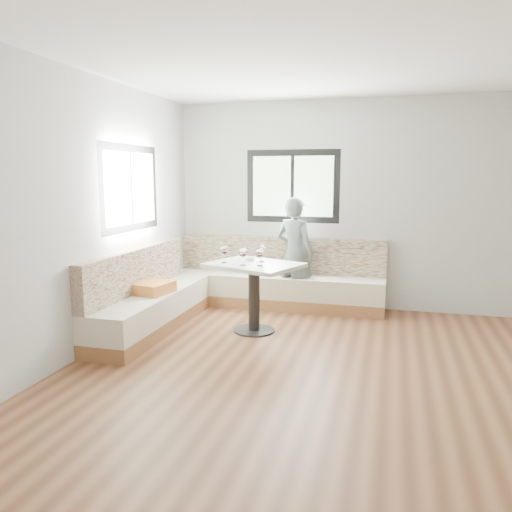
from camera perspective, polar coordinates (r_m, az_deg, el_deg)
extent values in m
cube|color=brown|center=(4.69, 8.98, -13.38)|extent=(5.00, 5.00, 0.01)
cube|color=white|center=(4.46, 9.94, 22.11)|extent=(5.00, 5.00, 0.01)
cube|color=#B7B7B2|center=(6.84, 11.63, 5.67)|extent=(5.00, 0.01, 2.80)
cube|color=#B7B7B2|center=(1.91, 1.57, -2.53)|extent=(5.00, 0.01, 2.80)
cube|color=#B7B7B2|center=(5.24, -18.96, 4.38)|extent=(0.01, 5.00, 2.80)
cube|color=black|center=(6.94, 4.19, 7.94)|extent=(1.30, 0.02, 1.00)
cube|color=black|center=(5.99, -14.14, 7.52)|extent=(0.02, 1.30, 1.00)
cube|color=#956039|center=(6.93, 2.39, -5.19)|extent=(2.90, 0.55, 0.16)
cube|color=beige|center=(6.87, 2.41, -3.37)|extent=(2.90, 0.55, 0.29)
cube|color=beige|center=(7.00, 2.80, 0.15)|extent=(2.90, 0.14, 0.50)
cube|color=#956039|center=(6.04, -11.70, -7.52)|extent=(0.55, 2.25, 0.16)
cube|color=beige|center=(5.98, -11.77, -5.45)|extent=(0.55, 2.25, 0.29)
cube|color=beige|center=(5.99, -13.64, -1.61)|extent=(0.14, 2.25, 0.50)
cube|color=gold|center=(5.91, -11.94, -3.54)|extent=(0.50, 0.50, 0.13)
cylinder|color=black|center=(5.88, -0.22, -8.49)|extent=(0.48, 0.48, 0.02)
cylinder|color=black|center=(5.78, -0.22, -4.99)|extent=(0.13, 0.13, 0.76)
cube|color=silver|center=(5.69, -0.22, -1.06)|extent=(1.19, 1.06, 0.04)
imported|color=#565F5E|center=(6.70, 4.48, 0.27)|extent=(0.65, 0.56, 1.52)
cylinder|color=white|center=(5.88, -0.73, -0.32)|extent=(0.10, 0.10, 0.04)
sphere|color=black|center=(5.88, -0.56, -0.20)|extent=(0.02, 0.02, 0.02)
sphere|color=black|center=(5.88, -0.83, -0.20)|extent=(0.02, 0.02, 0.02)
sphere|color=black|center=(5.86, -0.75, -0.24)|extent=(0.02, 0.02, 0.02)
cylinder|color=white|center=(5.73, -3.65, -0.76)|extent=(0.07, 0.07, 0.01)
cylinder|color=white|center=(5.72, -3.66, -0.29)|extent=(0.01, 0.01, 0.09)
ellipsoid|color=white|center=(5.71, -3.67, 0.68)|extent=(0.09, 0.09, 0.11)
cylinder|color=#450308|center=(5.71, -3.67, 0.41)|extent=(0.06, 0.06, 0.02)
cylinder|color=white|center=(5.56, -1.51, -1.04)|extent=(0.07, 0.07, 0.01)
cylinder|color=white|center=(5.56, -1.51, -0.56)|extent=(0.01, 0.01, 0.09)
ellipsoid|color=white|center=(5.54, -1.51, 0.44)|extent=(0.09, 0.09, 0.11)
cylinder|color=#450308|center=(5.54, -1.51, 0.17)|extent=(0.06, 0.06, 0.02)
cylinder|color=white|center=(5.52, 0.43, -1.11)|extent=(0.07, 0.07, 0.01)
cylinder|color=white|center=(5.51, 0.43, -0.63)|extent=(0.01, 0.01, 0.09)
ellipsoid|color=white|center=(5.50, 0.43, 0.38)|extent=(0.09, 0.09, 0.11)
cylinder|color=#450308|center=(5.50, 0.43, 0.10)|extent=(0.06, 0.06, 0.02)
cylinder|color=white|center=(5.79, 0.65, -0.64)|extent=(0.07, 0.07, 0.01)
cylinder|color=white|center=(5.78, 0.65, -0.18)|extent=(0.01, 0.01, 0.09)
ellipsoid|color=white|center=(5.77, 0.65, 0.78)|extent=(0.09, 0.09, 0.11)
cylinder|color=#450308|center=(5.77, 0.65, 0.52)|extent=(0.06, 0.06, 0.02)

